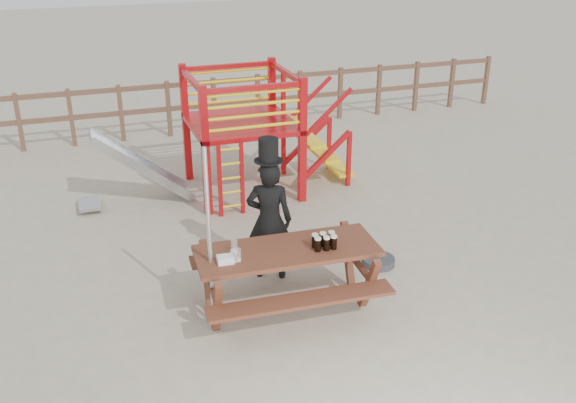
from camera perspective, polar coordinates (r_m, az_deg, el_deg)
name	(u,v)px	position (r m, az deg, el deg)	size (l,w,h in m)	color
ground	(305,296)	(8.20, 1.48, -8.40)	(60.00, 60.00, 0.00)	#B7A78E
back_fence	(191,101)	(14.16, -8.59, 8.85)	(15.09, 0.09, 1.20)	brown
playground_fort	(238,131)	(10.89, -4.50, 6.23)	(4.71, 1.84, 2.10)	#A90B0F
picnic_table	(287,271)	(7.68, -0.07, -6.23)	(2.23, 1.60, 0.83)	brown
man_with_hat	(269,217)	(8.24, -1.67, -1.38)	(0.70, 0.59, 1.92)	black
metal_pole	(209,241)	(7.18, -7.00, -3.48)	(0.05, 0.05, 2.20)	#B2B2B7
parasol_base	(378,261)	(8.94, 8.03, -5.27)	(0.45, 0.45, 0.19)	#353539
paper_bag	(225,259)	(7.25, -5.60, -5.15)	(0.18, 0.14, 0.08)	white
stout_pints	(325,241)	(7.52, 3.27, -3.55)	(0.29, 0.19, 0.17)	black
empty_glasses	(235,253)	(7.32, -4.71, -4.56)	(0.14, 0.30, 0.15)	silver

